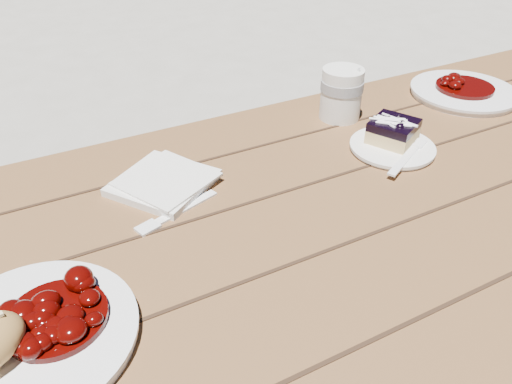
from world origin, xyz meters
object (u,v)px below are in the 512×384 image
main_plate (33,338)px  coffee_cup (341,94)px  picnic_table (336,276)px  blueberry_cake (393,131)px  second_plate (463,93)px  dessert_plate (392,148)px

main_plate → coffee_cup: size_ratio=2.23×
picnic_table → main_plate: (-0.50, -0.05, 0.17)m
picnic_table → blueberry_cake: bearing=31.3°
blueberry_cake → second_plate: size_ratio=0.46×
main_plate → blueberry_cake: blueberry_cake is taller
picnic_table → main_plate: bearing=-174.0°
second_plate → coffee_cup: bearing=172.4°
blueberry_cake → second_plate: 0.33m
second_plate → picnic_table: bearing=-155.8°
coffee_cup → second_plate: coffee_cup is taller
second_plate → main_plate: bearing=-164.4°
coffee_cup → second_plate: bearing=-7.6°
main_plate → dessert_plate: (0.69, 0.16, -0.00)m
coffee_cup → blueberry_cake: bearing=-83.5°
dessert_plate → coffee_cup: size_ratio=1.45×
picnic_table → blueberry_cake: 0.30m
second_plate → blueberry_cake: bearing=-160.9°
dessert_plate → second_plate: size_ratio=0.66×
dessert_plate → coffee_cup: bearing=92.5°
picnic_table → second_plate: size_ratio=8.32×
main_plate → coffee_cup: bearing=25.6°
dessert_plate → second_plate: (0.32, 0.12, 0.00)m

